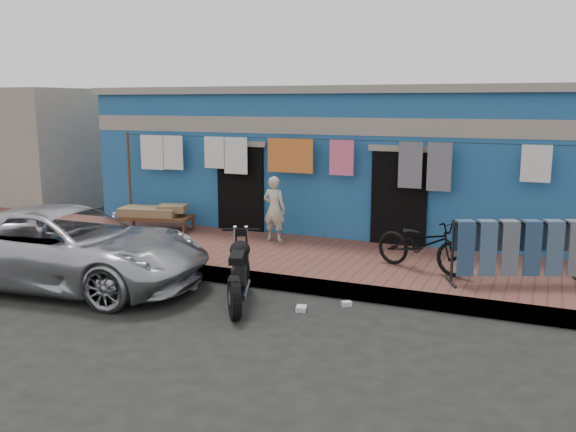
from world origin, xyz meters
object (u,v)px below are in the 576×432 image
(car, at_px, (67,246))
(bicycle, at_px, (423,238))
(jeans_rack, at_px, (518,251))
(seated_person, at_px, (274,209))
(charpoy, at_px, (158,218))
(motorcycle, at_px, (239,270))

(car, height_order, bicycle, car)
(car, bearing_deg, jeans_rack, -79.13)
(car, bearing_deg, seated_person, -39.73)
(bicycle, distance_m, charpoy, 6.06)
(car, distance_m, jeans_rack, 7.26)
(motorcycle, bearing_deg, charpoy, 117.36)
(car, height_order, jeans_rack, car)
(seated_person, height_order, charpoy, seated_person)
(motorcycle, height_order, charpoy, motorcycle)
(motorcycle, xyz_separation_m, jeans_rack, (3.86, 1.93, 0.23))
(car, relative_size, bicycle, 2.84)
(bicycle, bearing_deg, car, 132.96)
(car, relative_size, jeans_rack, 2.26)
(bicycle, relative_size, jeans_rack, 0.80)
(car, bearing_deg, bicycle, -72.91)
(charpoy, bearing_deg, car, -80.11)
(bicycle, xyz_separation_m, jeans_rack, (1.51, -0.19, -0.04))
(jeans_rack, bearing_deg, seated_person, 165.66)
(seated_person, bearing_deg, bicycle, 166.33)
(jeans_rack, bearing_deg, bicycle, 172.96)
(car, height_order, motorcycle, car)
(car, xyz_separation_m, motorcycle, (3.05, 0.30, -0.14))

